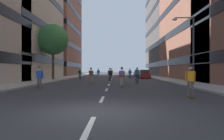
{
  "coord_description": "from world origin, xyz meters",
  "views": [
    {
      "loc": [
        0.71,
        -7.34,
        1.51
      ],
      "look_at": [
        0.0,
        29.41,
        1.48
      ],
      "focal_mm": 32.38,
      "sensor_mm": 36.0,
      "label": 1
    }
  ],
  "objects": [
    {
      "name": "sidewalk_right",
      "position": [
        8.5,
        33.0,
        0.07
      ],
      "size": [
        3.09,
        80.66,
        0.14
      ],
      "primitive_type": "cube",
      "color": "#9E9991",
      "rests_on": "ground_plane"
    },
    {
      "name": "skater_8",
      "position": [
        3.08,
        15.2,
        1.02
      ],
      "size": [
        0.55,
        0.92,
        1.78
      ],
      "color": "brown",
      "rests_on": "ground_plane"
    },
    {
      "name": "skater_9",
      "position": [
        -0.11,
        31.7,
        0.98
      ],
      "size": [
        0.55,
        0.91,
        1.78
      ],
      "color": "brown",
      "rests_on": "ground_plane"
    },
    {
      "name": "building_right_far",
      "position": [
        17.57,
        46.01,
        18.59
      ],
      "size": [
        15.17,
        19.67,
        36.99
      ],
      "color": "#4C4744",
      "rests_on": "ground_plane"
    },
    {
      "name": "sidewalk_left",
      "position": [
        -8.5,
        33.0,
        0.07
      ],
      "size": [
        3.09,
        80.66,
        0.14
      ],
      "primitive_type": "cube",
      "color": "#9E9991",
      "rests_on": "ground_plane"
    },
    {
      "name": "skater_2",
      "position": [
        -5.18,
        8.07,
        0.98
      ],
      "size": [
        0.53,
        0.9,
        1.78
      ],
      "color": "brown",
      "rests_on": "ground_plane"
    },
    {
      "name": "streetlamp_right",
      "position": [
        7.82,
        12.24,
        4.14
      ],
      "size": [
        2.13,
        0.3,
        6.5
      ],
      "color": "#3F3F44",
      "rests_on": "sidewalk_right"
    },
    {
      "name": "parked_car_near",
      "position": [
        5.75,
        38.23,
        0.7
      ],
      "size": [
        1.82,
        4.4,
        1.52
      ],
      "color": "maroon",
      "rests_on": "ground_plane"
    },
    {
      "name": "ground_plane",
      "position": [
        0.0,
        29.33,
        0.0
      ],
      "size": [
        175.99,
        175.99,
        0.0
      ],
      "primitive_type": "plane",
      "color": "#333335"
    },
    {
      "name": "parked_car_mid",
      "position": [
        5.75,
        29.03,
        0.7
      ],
      "size": [
        1.82,
        4.4,
        1.52
      ],
      "color": "maroon",
      "rests_on": "ground_plane"
    },
    {
      "name": "skater_6",
      "position": [
        -4.71,
        22.83,
        1.02
      ],
      "size": [
        0.56,
        0.92,
        1.78
      ],
      "color": "brown",
      "rests_on": "ground_plane"
    },
    {
      "name": "skater_5",
      "position": [
        3.12,
        27.22,
        0.98
      ],
      "size": [
        0.56,
        0.92,
        1.78
      ],
      "color": "brown",
      "rests_on": "ground_plane"
    },
    {
      "name": "skater_7",
      "position": [
        -2.56,
        30.2,
        0.98
      ],
      "size": [
        0.54,
        0.91,
        1.78
      ],
      "color": "brown",
      "rests_on": "ground_plane"
    },
    {
      "name": "skater_1",
      "position": [
        4.74,
        3.64,
        0.98
      ],
      "size": [
        0.56,
        0.92,
        1.78
      ],
      "color": "brown",
      "rests_on": "ground_plane"
    },
    {
      "name": "street_tree_near",
      "position": [
        -8.5,
        22.01,
        5.95
      ],
      "size": [
        4.5,
        4.5,
        8.08
      ],
      "color": "#4C3823",
      "rests_on": "sidewalk_left"
    },
    {
      "name": "building_left_mid",
      "position": [
        -17.57,
        24.6,
        10.31
      ],
      "size": [
        15.17,
        18.47,
        20.44
      ],
      "color": "#B2A893",
      "rests_on": "ground_plane"
    },
    {
      "name": "skater_4",
      "position": [
        1.24,
        10.81,
        1.02
      ],
      "size": [
        0.54,
        0.91,
        1.78
      ],
      "color": "brown",
      "rests_on": "ground_plane"
    },
    {
      "name": "skater_0",
      "position": [
        -0.06,
        18.57,
        1.02
      ],
      "size": [
        0.55,
        0.92,
        1.78
      ],
      "color": "brown",
      "rests_on": "ground_plane"
    },
    {
      "name": "lane_markings",
      "position": [
        0.0,
        30.5,
        0.0
      ],
      "size": [
        0.16,
        67.2,
        0.01
      ],
      "color": "silver",
      "rests_on": "ground_plane"
    },
    {
      "name": "skater_3",
      "position": [
        -1.98,
        14.34,
        1.02
      ],
      "size": [
        0.57,
        0.92,
        1.78
      ],
      "color": "brown",
      "rests_on": "ground_plane"
    },
    {
      "name": "building_left_far",
      "position": [
        -17.57,
        46.01,
        11.83
      ],
      "size": [
        15.17,
        19.28,
        23.48
      ],
      "color": "brown",
      "rests_on": "ground_plane"
    }
  ]
}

